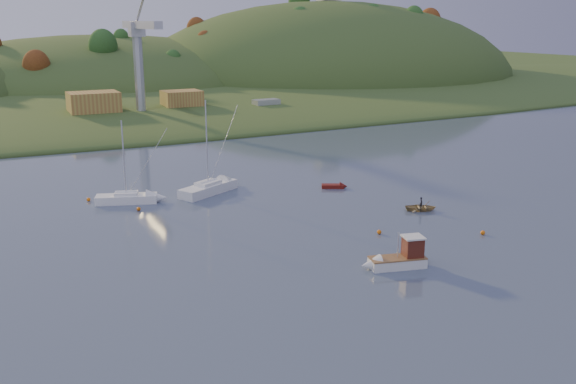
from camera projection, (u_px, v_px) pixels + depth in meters
name	position (u px, v px, depth m)	size (l,w,h in m)	color
ground	(556.00, 367.00, 43.80)	(500.00, 500.00, 0.00)	#38455B
far_shore	(64.00, 83.00, 242.23)	(620.00, 220.00, 1.50)	#2F4C1E
shore_slope	(96.00, 101.00, 186.16)	(640.00, 150.00, 7.00)	#2F4C1E
hill_center	(101.00, 86.00, 229.32)	(140.00, 120.00, 36.00)	#2F4C1E
hill_right	(328.00, 80.00, 253.23)	(150.00, 130.00, 60.00)	#2F4C1E
hillside_trees	(84.00, 95.00, 203.41)	(280.00, 50.00, 32.00)	#254E1B
wharf	(152.00, 115.00, 150.91)	(42.00, 16.00, 2.40)	slate
shed_west	(94.00, 103.00, 145.20)	(11.00, 8.00, 4.80)	#A46B36
shed_east	(182.00, 99.00, 155.28)	(9.00, 7.00, 4.00)	#A46B36
dock_crane	(139.00, 47.00, 142.35)	(3.20, 28.00, 20.30)	#B7B7BC
fishing_boat	(393.00, 259.00, 61.16)	(6.62, 3.42, 4.04)	silver
sailboat_near	(208.00, 188.00, 87.46)	(9.39, 6.77, 12.74)	white
sailboat_far	(126.00, 198.00, 82.96)	(8.09, 4.69, 10.76)	white
canoe	(421.00, 207.00, 79.71)	(2.73, 3.82, 0.79)	tan
paddler	(421.00, 205.00, 79.62)	(0.54, 0.36, 1.49)	black
red_tender	(338.00, 186.00, 90.42)	(3.80, 2.79, 1.24)	#5D130D
work_vessel	(266.00, 109.00, 159.45)	(15.54, 6.66, 3.89)	slate
buoy_0	(483.00, 233.00, 70.73)	(0.50, 0.50, 0.50)	orange
buoy_1	(379.00, 232.00, 70.94)	(0.50, 0.50, 0.50)	orange
buoy_2	(89.00, 199.00, 83.78)	(0.50, 0.50, 0.50)	orange
buoy_3	(139.00, 209.00, 79.59)	(0.50, 0.50, 0.50)	orange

